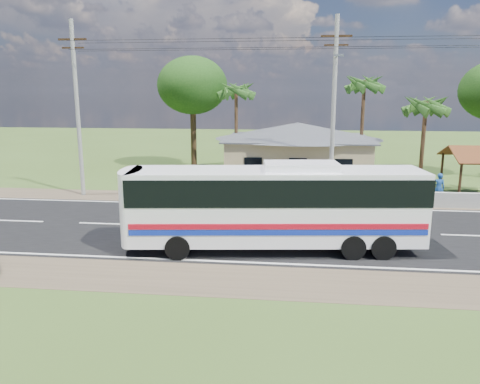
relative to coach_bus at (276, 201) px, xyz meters
name	(u,v)px	position (x,y,z in m)	size (l,w,h in m)	color
ground	(278,230)	(0.00, 2.99, -2.18)	(120.00, 120.00, 0.00)	#364E1B
road	(278,230)	(0.00, 2.99, -2.17)	(120.00, 16.00, 0.03)	black
house	(298,146)	(1.00, 15.99, 0.47)	(12.40, 10.00, 5.00)	tan
utility_poles	(328,107)	(2.67, 9.48, 3.59)	(32.80, 2.22, 11.00)	#9E9E99
palm_near	(426,106)	(9.50, 13.99, 3.53)	(2.80, 2.80, 6.70)	#47301E
palm_mid	(364,85)	(6.00, 18.49, 4.98)	(2.80, 2.80, 8.20)	#47301E
palm_far	(236,91)	(-4.00, 18.99, 4.50)	(2.80, 2.80, 7.70)	#47301E
tree_behind_house	(192,86)	(-8.00, 20.99, 4.94)	(6.00, 6.00, 9.61)	#47301E
coach_bus	(276,201)	(0.00, 0.00, 0.00)	(12.47, 3.99, 3.81)	white
motorcycle	(476,198)	(11.50, 9.08, -1.68)	(0.66, 1.90, 1.00)	black
person	(439,188)	(9.53, 9.76, -1.25)	(0.67, 0.44, 1.85)	navy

